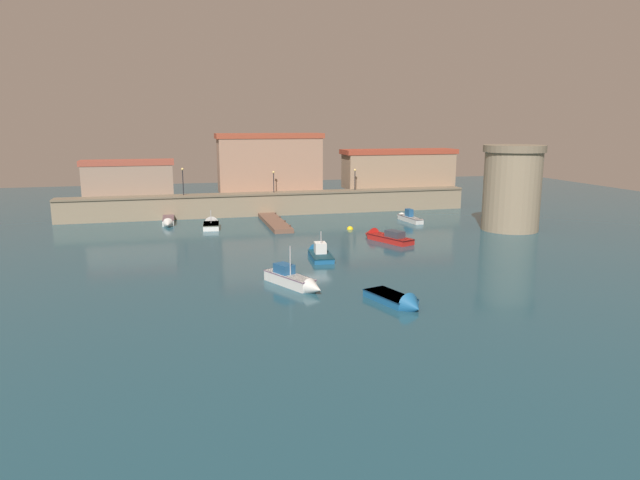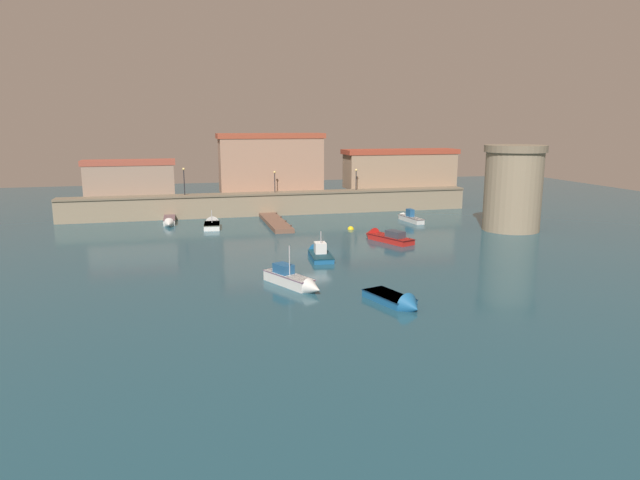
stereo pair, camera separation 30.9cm
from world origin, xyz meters
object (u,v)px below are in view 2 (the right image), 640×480
(moored_boat_0, at_px, (294,280))
(mooring_buoy_0, at_px, (351,229))
(quay_lamp_2, at_px, (356,176))
(moored_boat_1, at_px, (399,302))
(quay_lamp_0, at_px, (184,177))
(moored_boat_5, at_px, (169,221))
(moored_boat_4, at_px, (212,224))
(fortress_tower, at_px, (513,188))
(moored_boat_6, at_px, (408,217))
(moored_boat_3, at_px, (384,237))
(moored_boat_2, at_px, (319,253))
(quay_lamp_1, at_px, (275,178))

(moored_boat_0, relative_size, mooring_buoy_0, 8.23)
(quay_lamp_2, distance_m, moored_boat_1, 43.33)
(quay_lamp_0, relative_size, moored_boat_5, 0.54)
(quay_lamp_0, distance_m, moored_boat_4, 9.83)
(fortress_tower, bearing_deg, moored_boat_6, 135.08)
(moored_boat_5, bearing_deg, mooring_buoy_0, 67.16)
(moored_boat_1, xyz_separation_m, moored_boat_3, (6.92, 21.31, 0.12))
(moored_boat_2, distance_m, moored_boat_4, 20.22)
(fortress_tower, xyz_separation_m, quay_lamp_0, (-36.95, 18.39, 0.42))
(moored_boat_4, bearing_deg, quay_lamp_0, 25.59)
(fortress_tower, height_order, quay_lamp_1, fortress_tower)
(moored_boat_1, height_order, moored_boat_2, moored_boat_2)
(quay_lamp_1, bearing_deg, fortress_tower, -36.45)
(fortress_tower, relative_size, moored_boat_4, 2.04)
(quay_lamp_0, bearing_deg, moored_boat_5, -116.20)
(quay_lamp_1, relative_size, moored_boat_4, 0.60)
(quay_lamp_1, bearing_deg, moored_boat_0, -97.51)
(quay_lamp_1, xyz_separation_m, mooring_buoy_0, (6.77, -13.38, -5.06))
(quay_lamp_0, relative_size, quay_lamp_2, 1.20)
(mooring_buoy_0, bearing_deg, quay_lamp_2, 69.97)
(moored_boat_5, distance_m, moored_boat_6, 30.36)
(quay_lamp_1, height_order, moored_boat_0, quay_lamp_1)
(quay_lamp_1, bearing_deg, moored_boat_5, -163.30)
(fortress_tower, relative_size, quay_lamp_0, 2.78)
(fortress_tower, distance_m, moored_boat_0, 34.48)
(quay_lamp_2, relative_size, moored_boat_3, 0.43)
(moored_boat_3, bearing_deg, mooring_buoy_0, -10.29)
(quay_lamp_0, distance_m, moored_boat_2, 29.05)
(moored_boat_5, bearing_deg, moored_boat_3, 54.85)
(quay_lamp_0, xyz_separation_m, moored_boat_3, (20.37, -20.52, -5.03))
(mooring_buoy_0, bearing_deg, moored_boat_2, -119.09)
(quay_lamp_0, bearing_deg, moored_boat_4, -69.37)
(moored_boat_2, relative_size, moored_boat_6, 0.90)
(moored_boat_2, xyz_separation_m, moored_boat_4, (-8.79, 18.21, -0.03))
(fortress_tower, relative_size, moored_boat_1, 1.83)
(fortress_tower, xyz_separation_m, moored_boat_1, (-23.49, -23.44, -4.73))
(moored_boat_6, relative_size, mooring_buoy_0, 8.27)
(moored_boat_4, xyz_separation_m, moored_boat_6, (24.88, -1.45, 0.10))
(moored_boat_3, distance_m, moored_boat_4, 21.52)
(quay_lamp_0, height_order, moored_boat_5, quay_lamp_0)
(quay_lamp_2, height_order, moored_boat_6, quay_lamp_2)
(moored_boat_0, relative_size, moored_boat_4, 1.29)
(quay_lamp_0, height_order, quay_lamp_1, quay_lamp_0)
(moored_boat_3, bearing_deg, moored_boat_0, 116.47)
(moored_boat_0, height_order, moored_boat_6, moored_boat_0)
(fortress_tower, xyz_separation_m, moored_boat_3, (-16.57, -2.13, -4.61))
(quay_lamp_0, distance_m, mooring_buoy_0, 23.72)
(moored_boat_4, bearing_deg, quay_lamp_1, -44.14)
(fortress_tower, height_order, moored_boat_1, fortress_tower)
(moored_boat_0, xyz_separation_m, moored_boat_6, (20.48, 26.21, -0.10))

